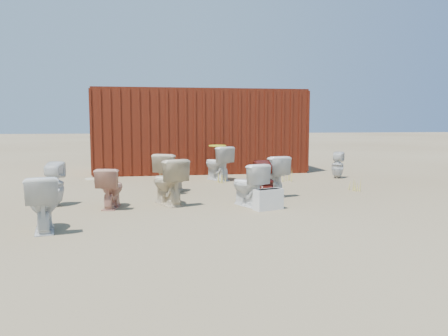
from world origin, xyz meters
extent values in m
plane|color=brown|center=(0.00, 0.00, 0.00)|extent=(100.00, 100.00, 0.00)
cube|color=#44110B|center=(0.00, 5.20, 1.20)|extent=(6.00, 2.40, 2.40)
imported|color=white|center=(-2.88, -1.88, 0.38)|extent=(0.56, 0.81, 0.76)
imported|color=tan|center=(-2.13, -0.37, 0.35)|extent=(0.49, 0.73, 0.70)
imported|color=white|center=(0.24, -0.58, 0.38)|extent=(0.68, 0.85, 0.75)
imported|color=#5C160F|center=(0.57, -0.40, 0.39)|extent=(0.35, 0.36, 0.78)
imported|color=silver|center=(0.91, 0.40, 0.40)|extent=(0.66, 0.89, 0.81)
imported|color=silver|center=(-3.12, -0.05, 0.39)|extent=(0.39, 0.40, 0.77)
imported|color=beige|center=(-1.14, -0.24, 0.41)|extent=(0.75, 0.93, 0.83)
imported|color=beige|center=(-1.03, 1.13, 0.41)|extent=(0.81, 0.93, 0.82)
imported|color=silver|center=(0.21, 2.89, 0.43)|extent=(0.80, 0.97, 0.86)
imported|color=silver|center=(3.38, 2.77, 0.35)|extent=(0.44, 0.44, 0.69)
ellipsoid|color=gold|center=(0.21, 2.89, 0.87)|extent=(0.44, 0.55, 0.02)
cube|color=silver|center=(0.49, -0.97, 0.17)|extent=(0.54, 0.36, 0.35)
ellipsoid|color=#C0AB8B|center=(-1.11, 3.08, 0.01)|extent=(0.42, 0.53, 0.02)
ellipsoid|color=beige|center=(-2.94, 3.50, 0.01)|extent=(0.53, 0.58, 0.02)
cone|color=gold|center=(-2.43, 2.93, 0.14)|extent=(0.36, 0.36, 0.28)
cone|color=gold|center=(0.30, 2.40, 0.13)|extent=(0.32, 0.32, 0.25)
cone|color=gold|center=(1.84, 2.45, 0.16)|extent=(0.36, 0.36, 0.31)
cone|color=gold|center=(-1.09, 3.08, 0.14)|extent=(0.30, 0.30, 0.27)
cone|color=gold|center=(1.45, 3.42, 0.14)|extent=(0.34, 0.34, 0.27)
cone|color=gold|center=(2.83, 0.72, 0.13)|extent=(0.28, 0.28, 0.26)
camera|label=1|loc=(-1.41, -7.97, 1.46)|focal=35.00mm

